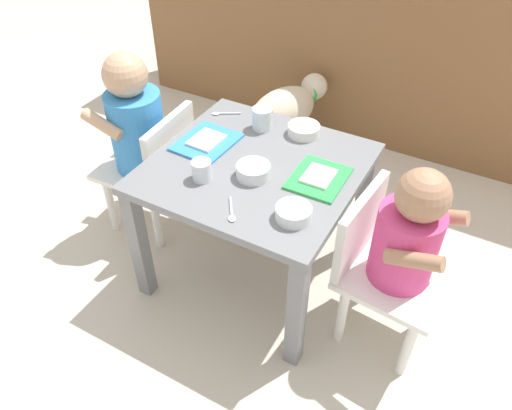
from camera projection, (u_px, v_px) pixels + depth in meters
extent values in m
plane|color=beige|center=(256.00, 268.00, 1.75)|extent=(7.00, 7.00, 0.00)
cube|color=brown|center=(380.00, 33.00, 2.21)|extent=(2.27, 0.38, 0.89)
cube|color=slate|center=(256.00, 168.00, 1.47)|extent=(0.60, 0.58, 0.03)
cube|color=slate|center=(139.00, 245.00, 1.54)|extent=(0.04, 0.04, 0.42)
cube|color=slate|center=(296.00, 314.00, 1.34)|extent=(0.04, 0.04, 0.42)
cube|color=slate|center=(227.00, 159.00, 1.88)|extent=(0.04, 0.04, 0.42)
cube|color=slate|center=(362.00, 204.00, 1.69)|extent=(0.04, 0.04, 0.42)
cube|color=white|center=(144.00, 167.00, 1.77)|extent=(0.29, 0.29, 0.02)
cube|color=white|center=(171.00, 148.00, 1.65)|extent=(0.04, 0.27, 0.22)
cylinder|color=#388CD8|center=(138.00, 132.00, 1.68)|extent=(0.18, 0.18, 0.28)
sphere|color=tan|center=(125.00, 75.00, 1.55)|extent=(0.14, 0.14, 0.14)
cylinder|color=white|center=(143.00, 174.00, 1.96)|extent=(0.03, 0.03, 0.25)
cylinder|color=white|center=(111.00, 204.00, 1.82)|extent=(0.03, 0.03, 0.25)
cylinder|color=white|center=(187.00, 188.00, 1.89)|extent=(0.03, 0.03, 0.25)
cylinder|color=white|center=(156.00, 220.00, 1.76)|extent=(0.03, 0.03, 0.25)
cylinder|color=tan|center=(141.00, 97.00, 1.72)|extent=(0.15, 0.05, 0.09)
cylinder|color=tan|center=(102.00, 125.00, 1.58)|extent=(0.15, 0.05, 0.09)
cube|color=white|center=(396.00, 276.00, 1.39)|extent=(0.31, 0.31, 0.02)
cube|color=white|center=(360.00, 227.00, 1.36)|extent=(0.05, 0.27, 0.22)
cylinder|color=#D83F7F|center=(405.00, 245.00, 1.31)|extent=(0.17, 0.17, 0.23)
sphere|color=#A87A5B|center=(423.00, 195.00, 1.19)|extent=(0.14, 0.14, 0.14)
cylinder|color=white|center=(408.00, 346.00, 1.37)|extent=(0.03, 0.03, 0.25)
cylinder|color=white|center=(433.00, 299.00, 1.49)|extent=(0.03, 0.03, 0.25)
cylinder|color=white|center=(342.00, 313.00, 1.45)|extent=(0.03, 0.03, 0.25)
cylinder|color=white|center=(371.00, 270.00, 1.58)|extent=(0.03, 0.03, 0.25)
cylinder|color=#A87A5B|center=(414.00, 260.00, 1.19)|extent=(0.15, 0.05, 0.09)
cylinder|color=#A87A5B|center=(441.00, 216.00, 1.31)|extent=(0.15, 0.05, 0.09)
ellipsoid|color=beige|center=(283.00, 111.00, 2.14)|extent=(0.28, 0.38, 0.19)
sphere|color=beige|center=(314.00, 87.00, 2.21)|extent=(0.12, 0.12, 0.12)
sphere|color=black|center=(320.00, 85.00, 2.23)|extent=(0.05, 0.05, 0.05)
torus|color=green|center=(309.00, 92.00, 2.20)|extent=(0.10, 0.06, 0.10)
sphere|color=beige|center=(255.00, 116.00, 2.04)|extent=(0.05, 0.05, 0.05)
cylinder|color=beige|center=(305.00, 138.00, 2.26)|extent=(0.04, 0.04, 0.14)
cylinder|color=beige|center=(288.00, 128.00, 2.32)|extent=(0.04, 0.04, 0.14)
cylinder|color=beige|center=(275.00, 154.00, 2.16)|extent=(0.04, 0.04, 0.14)
cylinder|color=beige|center=(258.00, 143.00, 2.22)|extent=(0.04, 0.04, 0.14)
cube|color=#388CD8|center=(207.00, 142.00, 1.54)|extent=(0.17, 0.20, 0.01)
cube|color=white|center=(206.00, 140.00, 1.54)|extent=(0.09, 0.11, 0.01)
cube|color=green|center=(318.00, 178.00, 1.40)|extent=(0.15, 0.18, 0.01)
cube|color=white|center=(319.00, 176.00, 1.40)|extent=(0.08, 0.10, 0.01)
cylinder|color=white|center=(262.00, 118.00, 1.59)|extent=(0.07, 0.07, 0.07)
cylinder|color=silver|center=(262.00, 122.00, 1.60)|extent=(0.06, 0.06, 0.04)
cylinder|color=white|center=(202.00, 170.00, 1.39)|extent=(0.06, 0.06, 0.06)
cylinder|color=silver|center=(202.00, 175.00, 1.40)|extent=(0.05, 0.05, 0.02)
cylinder|color=white|center=(293.00, 213.00, 1.27)|extent=(0.09, 0.09, 0.04)
cylinder|color=#B26633|center=(294.00, 209.00, 1.26)|extent=(0.08, 0.08, 0.01)
cylinder|color=white|center=(253.00, 171.00, 1.40)|extent=(0.10, 0.10, 0.04)
cylinder|color=gold|center=(253.00, 166.00, 1.39)|extent=(0.08, 0.08, 0.01)
cylinder|color=white|center=(304.00, 130.00, 1.57)|extent=(0.10, 0.10, 0.03)
cylinder|color=#B26633|center=(304.00, 126.00, 1.56)|extent=(0.08, 0.08, 0.01)
cylinder|color=silver|center=(231.00, 206.00, 1.31)|extent=(0.05, 0.07, 0.01)
ellipsoid|color=silver|center=(232.00, 218.00, 1.28)|extent=(0.03, 0.03, 0.01)
cylinder|color=silver|center=(230.00, 113.00, 1.68)|extent=(0.07, 0.04, 0.01)
ellipsoid|color=silver|center=(216.00, 114.00, 1.68)|extent=(0.03, 0.03, 0.01)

